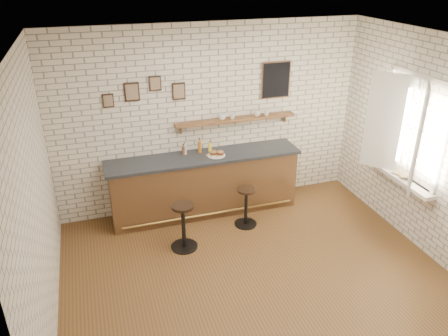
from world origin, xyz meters
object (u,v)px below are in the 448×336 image
Objects in this scene: bar_counter at (205,184)px; book_lower at (399,175)px; shelf_cup_a at (222,117)px; ciabatta_sandwich at (217,153)px; bitters_bottle_brown at (184,150)px; sandwich_plate at (216,155)px; bitters_bottle_amber at (200,147)px; bar_stool_right at (246,206)px; condiment_bottle_yellow at (210,147)px; bar_stool_left at (183,225)px; bitters_bottle_white at (185,150)px; shelf_cup_d at (267,112)px; shelf_cup_b at (232,116)px; shelf_cup_c at (257,113)px; book_upper at (399,174)px.

bar_counter is 12.47× the size of book_lower.
shelf_cup_a is 0.49× the size of book_lower.
bitters_bottle_brown reaches higher than ciabatta_sandwich.
shelf_cup_a is at bearing 55.09° from sandwich_plate.
bitters_bottle_amber reaches higher than bitters_bottle_brown.
bitters_bottle_brown is 0.29× the size of bar_stool_right.
condiment_bottle_yellow is 0.27× the size of bar_stool_right.
bitters_bottle_white is at bearing 74.14° from bar_stool_left.
bitters_bottle_amber is at bearing 180.00° from condiment_bottle_yellow.
bitters_bottle_amber is 1.24m from shelf_cup_d.
bar_stool_left is (-0.75, -0.84, -0.64)m from sandwich_plate.
condiment_bottle_yellow reaches higher than bar_stool_right.
bar_stool_left is (-0.27, -1.04, -0.70)m from bitters_bottle_brown.
sandwich_plate is 0.40× the size of bar_stool_left.
bitters_bottle_white reaches higher than bar_stool_right.
bitters_bottle_white reaches higher than condiment_bottle_yellow.
shelf_cup_a reaches higher than bar_counter.
sandwich_plate is at bearing 120.46° from bar_stool_right.
shelf_cup_b is at bearing 154.13° from shelf_cup_d.
bitters_bottle_amber reaches higher than sandwich_plate.
bitters_bottle_brown is at bearing 163.86° from shelf_cup_a.
shelf_cup_c is (1.23, 0.06, 0.45)m from bitters_bottle_white.
shelf_cup_d reaches higher than shelf_cup_c.
book_lower is (2.58, -1.42, 0.44)m from bar_counter.
bitters_bottle_amber is at bearing 125.81° from bar_stool_right.
shelf_cup_b is at bearing 36.92° from ciabatta_sandwich.
shelf_cup_c is at bearing 4.20° from condiment_bottle_yellow.
ciabatta_sandwich is 1.26× the size of bitters_bottle_brown.
shelf_cup_a is 2.81m from book_lower.
shelf_cup_b reaches higher than ciabatta_sandwich.
shelf_cup_d is (0.94, 0.26, 0.53)m from sandwich_plate.
bar_stool_left is 2.85× the size of book_lower.
condiment_bottle_yellow is 0.95m from shelf_cup_c.
book_lower is (2.04, -1.62, -0.60)m from shelf_cup_b.
bitters_bottle_amber is 3.04m from book_lower.
bar_counter is 2.98m from book_lower.
bar_stool_right is at bearing 133.58° from book_lower.
shelf_cup_d is (1.13, 0.20, 1.04)m from bar_counter.
bar_stool_right is 1.58m from shelf_cup_d.
sandwich_plate is 1.66× the size of condiment_bottle_yellow.
shelf_cup_d is (0.99, 0.06, 0.47)m from condiment_bottle_yellow.
condiment_bottle_yellow is (0.43, 0.00, -0.00)m from bitters_bottle_brown.
bitters_bottle_brown is 0.26m from bitters_bottle_amber.
bitters_bottle_amber is at bearing 110.24° from shelf_cup_c.
shelf_cup_a is 1.21× the size of shelf_cup_d.
book_upper is at bearing -114.95° from book_lower.
shelf_cup_b is (0.40, 0.06, 0.47)m from condiment_bottle_yellow.
bar_stool_left is 1.11× the size of bar_stool_right.
shelf_cup_d is 2.25m from book_lower.
ciabatta_sandwich reaches higher than book_lower.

